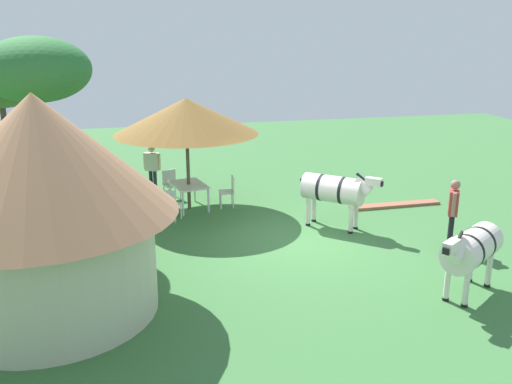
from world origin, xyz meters
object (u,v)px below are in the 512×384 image
zebra_nearest_camera (471,249)px  zebra_by_umbrella (335,190)px  guest_beside_umbrella (152,165)px  shade_umbrella (186,116)px  patio_dining_table (189,187)px  patio_chair_near_hut (229,190)px  thatched_hut (42,196)px  patio_chair_east_end (170,203)px  acacia_tree_left_background (36,71)px  patio_chair_near_lawn (171,182)px  standing_watcher (453,207)px

zebra_nearest_camera → zebra_by_umbrella: (4.23, 1.15, 0.08)m
guest_beside_umbrella → zebra_by_umbrella: bearing=-16.9°
zebra_by_umbrella → shade_umbrella: bearing=-82.7°
guest_beside_umbrella → zebra_by_umbrella: (-4.18, -4.45, 0.08)m
guest_beside_umbrella → zebra_by_umbrella: 6.11m
patio_dining_table → zebra_by_umbrella: size_ratio=0.80×
patio_chair_near_hut → guest_beside_umbrella: size_ratio=0.57×
thatched_hut → patio_chair_east_end: bearing=-29.2°
patio_chair_east_end → acacia_tree_left_background: (-0.35, 3.00, 3.58)m
shade_umbrella → zebra_by_umbrella: shade_umbrella is taller
thatched_hut → acacia_tree_left_background: (4.19, 0.46, 1.87)m
patio_chair_near_lawn → zebra_by_umbrella: 5.37m
zebra_nearest_camera → thatched_hut: bearing=47.3°
patio_chair_near_hut → zebra_by_umbrella: zebra_by_umbrella is taller
patio_chair_near_lawn → zebra_nearest_camera: size_ratio=0.47×
zebra_by_umbrella → guest_beside_umbrella: bearing=-90.4°
shade_umbrella → guest_beside_umbrella: bearing=29.2°
shade_umbrella → patio_chair_near_hut: 2.49m
shade_umbrella → patio_chair_near_lawn: (1.10, 0.43, -2.19)m
thatched_hut → zebra_by_umbrella: thatched_hut is taller
thatched_hut → zebra_nearest_camera: (-1.20, -7.84, -1.28)m
patio_chair_near_lawn → zebra_nearest_camera: zebra_nearest_camera is taller
patio_chair_east_end → patio_chair_near_lawn: (2.10, -0.21, 0.00)m
zebra_by_umbrella → zebra_nearest_camera: bearing=58.0°
guest_beside_umbrella → zebra_nearest_camera: 10.10m
standing_watcher → acacia_tree_left_background: acacia_tree_left_background is taller
thatched_hut → patio_chair_near_lawn: bearing=-22.5°
shade_umbrella → patio_chair_near_hut: (-0.10, -1.18, -2.19)m
thatched_hut → standing_watcher: (1.08, -8.90, -1.23)m
patio_chair_near_hut → shade_umbrella: bearing=90.0°
thatched_hut → patio_chair_near_hut: 7.17m
standing_watcher → zebra_nearest_camera: (-2.28, 1.06, -0.05)m
patio_chair_near_lawn → acacia_tree_left_background: size_ratio=0.18×
shade_umbrella → patio_chair_near_lawn: size_ratio=4.52×
guest_beside_umbrella → patio_chair_east_end: bearing=-57.3°
patio_chair_near_hut → zebra_by_umbrella: (-2.41, -2.34, 0.51)m
patio_chair_near_hut → zebra_by_umbrella: bearing=-131.0°
standing_watcher → zebra_by_umbrella: standing_watcher is taller
guest_beside_umbrella → zebra_nearest_camera: (-8.41, -5.60, 0.00)m
patio_dining_table → patio_chair_east_end: bearing=147.5°
patio_chair_east_end → zebra_by_umbrella: 4.45m
guest_beside_umbrella → acacia_tree_left_background: (-3.02, 2.70, 3.15)m
patio_dining_table → patio_chair_east_end: patio_chair_east_end is taller
patio_dining_table → acacia_tree_left_background: size_ratio=0.29×
patio_chair_east_end → zebra_by_umbrella: (-1.52, -4.15, 0.51)m
thatched_hut → standing_watcher: 9.05m
patio_chair_near_lawn → zebra_by_umbrella: (-3.61, -3.95, 0.51)m
patio_dining_table → zebra_nearest_camera: size_ratio=0.76×
shade_umbrella → zebra_nearest_camera: bearing=-145.3°
thatched_hut → zebra_nearest_camera: 8.03m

